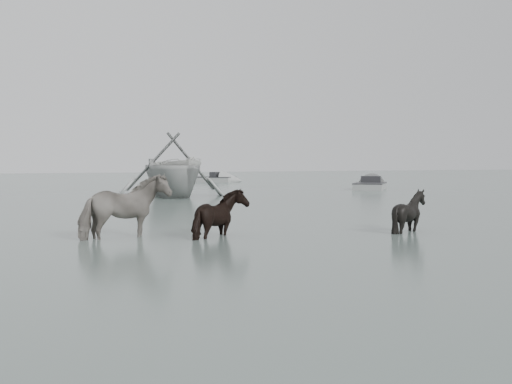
{
  "coord_description": "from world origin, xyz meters",
  "views": [
    {
      "loc": [
        -5.82,
        -11.44,
        1.77
      ],
      "look_at": [
        -0.59,
        2.27,
        1.0
      ],
      "focal_mm": 45.0,
      "sensor_mm": 36.0,
      "label": 1
    }
  ],
  "objects": [
    {
      "name": "ground",
      "position": [
        0.0,
        0.0,
        0.0
      ],
      "size": [
        140.0,
        140.0,
        0.0
      ],
      "primitive_type": "plane",
      "color": "#54635C",
      "rests_on": "ground"
    },
    {
      "name": "pony_pinto",
      "position": [
        -3.51,
        2.84,
        0.84
      ],
      "size": [
        2.17,
        1.47,
        1.68
      ],
      "primitive_type": "imported",
      "rotation": [
        0.0,
        0.0,
        1.88
      ],
      "color": "black",
      "rests_on": "ground"
    },
    {
      "name": "pony_dark",
      "position": [
        -1.42,
        2.28,
        0.7
      ],
      "size": [
        1.66,
        1.76,
        1.4
      ],
      "primitive_type": "imported",
      "rotation": [
        0.0,
        0.0,
        1.15
      ],
      "color": "black",
      "rests_on": "ground"
    },
    {
      "name": "pony_black",
      "position": [
        3.15,
        1.67,
        0.66
      ],
      "size": [
        1.41,
        1.32,
        1.31
      ],
      "primitive_type": "imported",
      "rotation": [
        0.0,
        0.0,
        1.32
      ],
      "color": "black",
      "rests_on": "ground"
    },
    {
      "name": "rowboat_trail",
      "position": [
        1.09,
        17.5,
        1.55
      ],
      "size": [
        5.2,
        5.99,
        3.1
      ],
      "primitive_type": "imported",
      "rotation": [
        0.0,
        0.0,
        3.12
      ],
      "color": "#A7AAA8",
      "rests_on": "ground"
    },
    {
      "name": "boat_small",
      "position": [
        1.44,
        18.12,
        0.98
      ],
      "size": [
        1.97,
        5.08,
        1.95
      ],
      "primitive_type": "imported",
      "rotation": [
        0.0,
        0.0,
        -0.01
      ],
      "color": "silver",
      "rests_on": "ground"
    },
    {
      "name": "skiff_port",
      "position": [
        13.34,
        20.49,
        0.38
      ],
      "size": [
        3.96,
        4.51,
        0.75
      ],
      "primitive_type": null,
      "rotation": [
        0.0,
        0.0,
        0.92
      ],
      "color": "gray",
      "rests_on": "ground"
    },
    {
      "name": "skiff_mid",
      "position": [
        8.06,
        35.48,
        0.38
      ],
      "size": [
        5.44,
        5.03,
        0.75
      ],
      "primitive_type": null,
      "rotation": [
        0.0,
        0.0,
        -0.72
      ],
      "color": "#989A98",
      "rests_on": "ground"
    }
  ]
}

